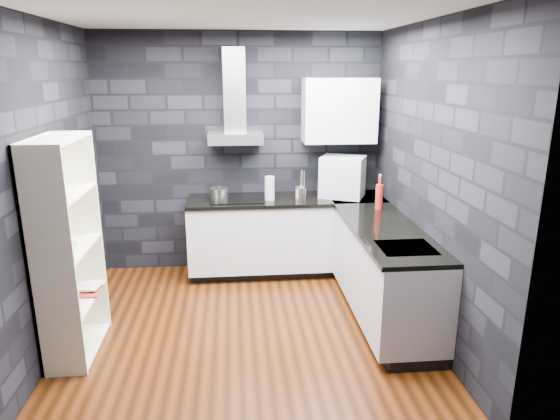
{
  "coord_description": "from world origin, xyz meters",
  "views": [
    {
      "loc": [
        -0.08,
        -4.09,
        2.29
      ],
      "look_at": [
        0.35,
        0.45,
        1.0
      ],
      "focal_mm": 32.0,
      "sensor_mm": 36.0,
      "label": 1
    }
  ],
  "objects": [
    {
      "name": "toekick_back",
      "position": [
        0.5,
        1.34,
        0.05
      ],
      "size": [
        2.18,
        0.5,
        0.1
      ],
      "primitive_type": "cube",
      "color": "black",
      "rests_on": "ground"
    },
    {
      "name": "wall_front",
      "position": [
        0.0,
        -1.62,
        1.35
      ],
      "size": [
        3.2,
        0.05,
        2.7
      ],
      "primitive_type": "cube",
      "color": "black",
      "rests_on": "ground"
    },
    {
      "name": "hood_chimney",
      "position": [
        -0.05,
        1.5,
        2.07
      ],
      "size": [
        0.24,
        0.2,
        0.9
      ],
      "primitive_type": "cube",
      "color": "#BCBDC2",
      "rests_on": "hood_body"
    },
    {
      "name": "ceiling",
      "position": [
        0.0,
        0.0,
        2.7
      ],
      "size": [
        3.2,
        3.2,
        0.0
      ],
      "primitive_type": "plane",
      "rotation": [
        3.14,
        0.0,
        0.0
      ],
      "color": "silver"
    },
    {
      "name": "counter_back_top",
      "position": [
        0.5,
        1.29,
        0.88
      ],
      "size": [
        2.2,
        0.62,
        0.04
      ],
      "primitive_type": "cube",
      "color": "black",
      "rests_on": "counter_back_cab"
    },
    {
      "name": "fruit_bowl",
      "position": [
        -1.42,
        -0.26,
        0.94
      ],
      "size": [
        0.27,
        0.27,
        0.05
      ],
      "primitive_type": "imported",
      "rotation": [
        0.0,
        0.0,
        0.37
      ],
      "color": "white",
      "rests_on": "bookshelf"
    },
    {
      "name": "ground",
      "position": [
        0.0,
        0.0,
        0.0
      ],
      "size": [
        3.2,
        3.2,
        0.0
      ],
      "primitive_type": "plane",
      "color": "#49200A"
    },
    {
      "name": "utensil_crock",
      "position": [
        0.67,
        1.25,
        0.96
      ],
      "size": [
        0.12,
        0.12,
        0.12
      ],
      "primitive_type": "cylinder",
      "rotation": [
        0.0,
        0.0,
        -0.29
      ],
      "color": "#B0B0B4",
      "rests_on": "counter_back_top"
    },
    {
      "name": "toekick_right",
      "position": [
        1.34,
        0.1,
        0.05
      ],
      "size": [
        0.5,
        1.78,
        0.1
      ],
      "primitive_type": "cube",
      "color": "black",
      "rests_on": "ground"
    },
    {
      "name": "counter_right_top",
      "position": [
        1.29,
        0.1,
        0.88
      ],
      "size": [
        0.62,
        1.8,
        0.04
      ],
      "primitive_type": "cube",
      "color": "black",
      "rests_on": "counter_right_cab"
    },
    {
      "name": "wall_right",
      "position": [
        1.62,
        0.0,
        1.35
      ],
      "size": [
        0.05,
        3.2,
        2.7
      ],
      "primitive_type": "cube",
      "color": "black",
      "rests_on": "ground"
    },
    {
      "name": "pot",
      "position": [
        -0.24,
        1.23,
        0.97
      ],
      "size": [
        0.25,
        0.25,
        0.12
      ],
      "primitive_type": "cylinder",
      "rotation": [
        0.0,
        0.0,
        -0.34
      ],
      "color": "#B0B0B4",
      "rests_on": "cooktop"
    },
    {
      "name": "counter_back_cab",
      "position": [
        0.5,
        1.3,
        0.48
      ],
      "size": [
        2.2,
        0.6,
        0.76
      ],
      "primitive_type": "cube",
      "color": "silver",
      "rests_on": "ground"
    },
    {
      "name": "bookshelf",
      "position": [
        -1.42,
        -0.2,
        0.9
      ],
      "size": [
        0.59,
        0.87,
        1.8
      ],
      "primitive_type": "cube",
      "rotation": [
        0.0,
        0.0,
        0.35
      ],
      "color": "white",
      "rests_on": "ground"
    },
    {
      "name": "book_second",
      "position": [
        -1.4,
        0.0,
        0.59
      ],
      "size": [
        0.16,
        0.04,
        0.22
      ],
      "primitive_type": "imported",
      "rotation": [
        0.0,
        0.0,
        -0.15
      ],
      "color": "#B2B2B2",
      "rests_on": "bookshelf"
    },
    {
      "name": "upper_cabinet",
      "position": [
        1.1,
        1.43,
        1.85
      ],
      "size": [
        0.8,
        0.35,
        0.7
      ],
      "primitive_type": "cube",
      "color": "silver",
      "rests_on": "wall_back"
    },
    {
      "name": "wall_back",
      "position": [
        0.0,
        1.62,
        1.35
      ],
      "size": [
        3.2,
        0.05,
        2.7
      ],
      "primitive_type": "cube",
      "color": "black",
      "rests_on": "ground"
    },
    {
      "name": "red_bottle",
      "position": [
        1.4,
        0.74,
        1.03
      ],
      "size": [
        0.09,
        0.09,
        0.26
      ],
      "primitive_type": "cylinder",
      "rotation": [
        0.0,
        0.0,
        -0.14
      ],
      "color": "red",
      "rests_on": "counter_right_top"
    },
    {
      "name": "storage_jar",
      "position": [
        0.65,
        1.27,
        0.96
      ],
      "size": [
        0.11,
        0.11,
        0.11
      ],
      "primitive_type": "cylinder",
      "rotation": [
        0.0,
        0.0,
        -0.17
      ],
      "color": "tan",
      "rests_on": "counter_back_top"
    },
    {
      "name": "hood_body",
      "position": [
        -0.05,
        1.43,
        1.56
      ],
      "size": [
        0.6,
        0.34,
        0.12
      ],
      "primitive_type": "cube",
      "color": "#BCBDC2",
      "rests_on": "wall_back"
    },
    {
      "name": "book_red",
      "position": [
        -1.41,
        -0.07,
        0.57
      ],
      "size": [
        0.18,
        0.03,
        0.24
      ],
      "primitive_type": "imported",
      "rotation": [
        0.0,
        0.0,
        -0.03
      ],
      "color": "maroon",
      "rests_on": "bookshelf"
    },
    {
      "name": "appliance_garage",
      "position": [
        1.13,
        1.3,
        1.12
      ],
      "size": [
        0.57,
        0.52,
        0.46
      ],
      "primitive_type": "cube",
      "rotation": [
        0.0,
        0.0,
        -0.43
      ],
      "color": "silver",
      "rests_on": "counter_back_top"
    },
    {
      "name": "cooktop",
      "position": [
        -0.05,
        1.3,
        0.91
      ],
      "size": [
        0.58,
        0.5,
        0.01
      ],
      "primitive_type": "cube",
      "color": "black",
      "rests_on": "counter_back_top"
    },
    {
      "name": "counter_corner_top",
      "position": [
        1.3,
        1.3,
        0.88
      ],
      "size": [
        0.62,
        0.62,
        0.04
      ],
      "primitive_type": "cube",
      "color": "black",
      "rests_on": "counter_right_cab"
    },
    {
      "name": "sink_rim",
      "position": [
        1.3,
        -0.4,
        0.89
      ],
      "size": [
        0.44,
        0.4,
        0.01
      ],
      "primitive_type": "cube",
      "color": "#BCBDC2",
      "rests_on": "counter_right_top"
    },
    {
      "name": "glass_vase",
      "position": [
        0.31,
        1.22,
        1.03
      ],
      "size": [
        0.11,
        0.11,
        0.26
      ],
      "primitive_type": "cylinder",
      "rotation": [
        0.0,
        0.0,
        0.02
      ],
      "color": "silver",
      "rests_on": "counter_back_top"
    },
    {
      "name": "wall_left",
      "position": [
        -1.62,
        0.0,
        1.35
      ],
      "size": [
        0.05,
        3.2,
        2.7
      ],
      "primitive_type": "cube",
      "color": "black",
      "rests_on": "ground"
    },
    {
      "name": "counter_right_cab",
      "position": [
        1.3,
        0.1,
        0.48
      ],
      "size": [
        0.6,
        1.8,
        0.76
      ],
      "primitive_type": "cube",
      "color": "silver",
      "rests_on": "ground"
    }
  ]
}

